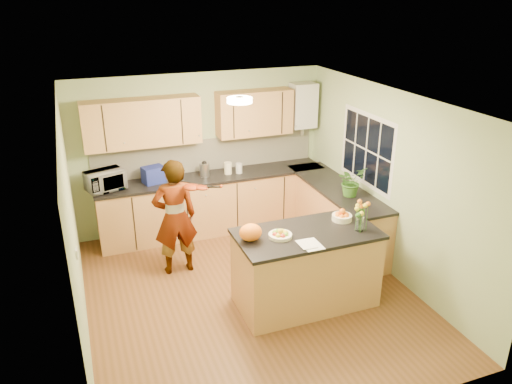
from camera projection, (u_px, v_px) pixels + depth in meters
name	position (u px, v px, depth m)	size (l,w,h in m)	color
floor	(249.00, 293.00, 6.46)	(4.50, 4.50, 0.00)	brown
ceiling	(248.00, 102.00, 5.51)	(4.00, 4.50, 0.02)	silver
wall_back	(201.00, 152.00, 7.94)	(4.00, 0.02, 2.50)	#9AAF7D
wall_front	(344.00, 310.00, 4.04)	(4.00, 0.02, 2.50)	#9AAF7D
wall_left	(73.00, 232.00, 5.33)	(0.02, 4.50, 2.50)	#9AAF7D
wall_right	(390.00, 184.00, 6.64)	(0.02, 4.50, 2.50)	#9AAF7D
back_counter	(214.00, 203.00, 8.00)	(3.64, 0.62, 0.94)	#C17F4D
right_counter	(335.00, 215.00, 7.58)	(0.62, 2.24, 0.94)	#C17F4D
splashback	(207.00, 155.00, 7.97)	(3.60, 0.02, 0.52)	white
upper_cabinets	(191.00, 118.00, 7.50)	(3.20, 0.34, 0.70)	#C17F4D
boiler	(303.00, 106.00, 8.11)	(0.40, 0.30, 0.86)	silver
window_right	(367.00, 150.00, 7.05)	(0.01, 1.30, 1.05)	silver
light_switch	(77.00, 253.00, 4.80)	(0.02, 0.09, 0.09)	silver
ceiling_lamp	(240.00, 100.00, 5.79)	(0.30, 0.30, 0.07)	#FFEABF
peninsula_island	(306.00, 268.00, 6.10)	(1.71, 0.88, 0.98)	#C17F4D
fruit_dish	(280.00, 234.00, 5.79)	(0.27, 0.27, 0.10)	#F7ECC5
orange_bowl	(342.00, 216.00, 6.21)	(0.25, 0.25, 0.14)	#F7ECC5
flower_vase	(361.00, 209.00, 5.85)	(0.23, 0.23, 0.43)	silver
orange_bag	(251.00, 232.00, 5.69)	(0.27, 0.23, 0.20)	orange
papers	(311.00, 244.00, 5.62)	(0.21, 0.29, 0.01)	white
violinist	(175.00, 217.00, 6.69)	(0.59, 0.39, 1.63)	tan
violin	(192.00, 187.00, 6.38)	(0.54, 0.22, 0.11)	#581105
microwave	(105.00, 180.00, 7.22)	(0.53, 0.36, 0.29)	silver
blue_box	(153.00, 175.00, 7.50)	(0.31, 0.23, 0.25)	navy
kettle	(205.00, 169.00, 7.76)	(0.15, 0.15, 0.29)	#AFAEB3
jar_cream	(228.00, 168.00, 7.87)	(0.12, 0.12, 0.19)	#F7ECC5
jar_white	(239.00, 168.00, 7.90)	(0.10, 0.10, 0.16)	silver
potted_plant	(351.00, 181.00, 7.00)	(0.38, 0.33, 0.43)	#366822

